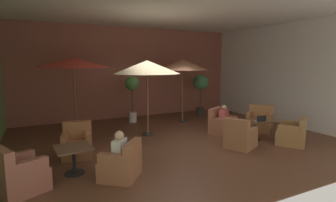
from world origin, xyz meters
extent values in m
cube|color=brown|center=(0.00, 0.00, -0.01)|extent=(9.90, 8.20, 0.02)
cube|color=#915041|center=(0.00, 4.06, 1.96)|extent=(9.90, 0.08, 3.92)
cube|color=silver|center=(4.91, 0.00, 1.96)|extent=(0.08, 8.20, 3.92)
cube|color=silver|center=(0.00, 0.00, 3.95)|extent=(9.90, 8.20, 0.06)
cylinder|color=black|center=(2.30, -1.09, 0.01)|extent=(0.43, 0.43, 0.02)
cylinder|color=black|center=(2.30, -1.09, 0.28)|extent=(0.07, 0.07, 0.57)
cube|color=brown|center=(2.30, -1.09, 0.58)|extent=(0.72, 0.72, 0.03)
cube|color=#9E5D43|center=(1.82, -0.16, 0.20)|extent=(1.04, 1.06, 0.41)
cube|color=#9E5D43|center=(1.67, 0.11, 0.64)|extent=(0.75, 0.51, 0.46)
cube|color=#9E5D43|center=(2.11, -0.06, 0.50)|extent=(0.42, 0.62, 0.19)
cube|color=#9E5D43|center=(1.56, -0.35, 0.50)|extent=(0.42, 0.62, 0.19)
cube|color=#9C6441|center=(1.35, -1.53, 0.20)|extent=(1.02, 0.98, 0.40)
cube|color=#9C6441|center=(1.07, -1.66, 0.64)|extent=(0.46, 0.72, 0.48)
cube|color=#9C6441|center=(1.27, -1.24, 0.50)|extent=(0.62, 0.37, 0.19)
cube|color=#9C6441|center=(1.52, -1.78, 0.50)|extent=(0.62, 0.37, 0.19)
cube|color=olive|center=(2.90, -1.95, 0.22)|extent=(1.10, 1.09, 0.44)
cube|color=olive|center=(3.07, -2.20, 0.63)|extent=(0.75, 0.60, 0.38)
cube|color=olive|center=(2.60, -2.11, 0.53)|extent=(0.45, 0.57, 0.19)
cube|color=olive|center=(3.15, -1.72, 0.53)|extent=(0.45, 0.57, 0.19)
cube|color=#9F693B|center=(3.15, -0.47, 0.23)|extent=(1.08, 1.10, 0.46)
cube|color=#9F693B|center=(3.38, -0.30, 0.69)|extent=(0.62, 0.76, 0.46)
cube|color=#9F693B|center=(3.32, -0.77, 0.57)|extent=(0.54, 0.44, 0.23)
cube|color=#9F693B|center=(2.91, -0.21, 0.57)|extent=(0.54, 0.44, 0.23)
cylinder|color=black|center=(-3.13, -1.31, 0.01)|extent=(0.44, 0.44, 0.02)
cylinder|color=black|center=(-3.13, -1.31, 0.28)|extent=(0.07, 0.07, 0.57)
cube|color=brown|center=(-3.13, -1.31, 0.58)|extent=(0.81, 0.81, 0.03)
cube|color=#9B5E3C|center=(-2.30, -1.98, 0.21)|extent=(1.03, 1.03, 0.41)
cube|color=#9B5E3C|center=(-2.08, -2.15, 0.61)|extent=(0.58, 0.67, 0.39)
cube|color=#9B5E3C|center=(-2.52, -2.18, 0.52)|extent=(0.54, 0.47, 0.21)
cube|color=#9B5E3C|center=(-2.15, -1.72, 0.52)|extent=(0.54, 0.47, 0.21)
cube|color=#9D6039|center=(-2.93, -0.27, 0.20)|extent=(0.84, 0.87, 0.41)
cube|color=#9D6039|center=(-2.87, 0.01, 0.64)|extent=(0.73, 0.30, 0.47)
cube|color=#9D6039|center=(-2.65, -0.37, 0.52)|extent=(0.24, 0.59, 0.23)
cube|color=#9D6039|center=(-3.22, -0.26, 0.52)|extent=(0.24, 0.59, 0.23)
cube|color=#985744|center=(-4.10, -1.75, 0.23)|extent=(1.00, 0.97, 0.45)
cube|color=#985744|center=(-4.38, -1.87, 0.68)|extent=(0.45, 0.72, 0.46)
cube|color=#985744|center=(-4.18, -1.47, 0.57)|extent=(0.61, 0.38, 0.23)
cube|color=#985744|center=(-3.95, -1.99, 0.57)|extent=(0.61, 0.38, 0.23)
cylinder|color=#2D2D2D|center=(-0.54, 0.85, 0.04)|extent=(0.32, 0.32, 0.08)
cylinder|color=brown|center=(-0.54, 0.85, 1.21)|extent=(0.06, 0.06, 2.43)
cone|color=beige|center=(-0.54, 0.85, 2.27)|extent=(2.15, 2.15, 0.43)
cylinder|color=#2D2D2D|center=(-2.64, 2.15, 0.04)|extent=(0.32, 0.32, 0.08)
cylinder|color=brown|center=(-2.64, 2.15, 1.27)|extent=(0.06, 0.06, 2.54)
cone|color=#C33B31|center=(-2.64, 2.15, 2.42)|extent=(2.36, 2.36, 0.35)
cylinder|color=#2D2D2D|center=(1.49, 2.09, 0.04)|extent=(0.32, 0.32, 0.08)
cylinder|color=brown|center=(1.49, 2.09, 1.25)|extent=(0.06, 0.06, 2.49)
cone|color=#A46B4E|center=(1.49, 2.09, 2.33)|extent=(2.11, 2.11, 0.42)
cylinder|color=#353229|center=(2.96, 3.00, 0.17)|extent=(0.34, 0.34, 0.33)
cylinder|color=brown|center=(2.96, 3.00, 0.78)|extent=(0.06, 0.06, 0.89)
sphere|color=#407E4F|center=(2.96, 3.00, 1.52)|extent=(0.70, 0.70, 0.70)
cylinder|color=silver|center=(-0.35, 2.95, 0.21)|extent=(0.33, 0.33, 0.41)
cylinder|color=brown|center=(-0.35, 2.95, 0.88)|extent=(0.06, 0.06, 0.93)
sphere|color=#4D8441|center=(-0.35, 2.95, 1.59)|extent=(0.57, 0.57, 0.57)
cube|color=#B74B49|center=(1.82, -0.16, 0.62)|extent=(0.40, 0.35, 0.43)
sphere|color=tan|center=(1.82, -0.16, 0.91)|extent=(0.17, 0.17, 0.17)
cube|color=silver|center=(-2.30, -1.98, 0.62)|extent=(0.39, 0.42, 0.43)
sphere|color=tan|center=(-2.30, -1.98, 0.92)|extent=(0.19, 0.19, 0.19)
cylinder|color=white|center=(2.40, -1.12, 0.66)|extent=(0.08, 0.08, 0.11)
cube|color=#9EA0A5|center=(2.38, -1.20, 0.61)|extent=(0.36, 0.30, 0.01)
cube|color=black|center=(2.35, -1.30, 0.71)|extent=(0.30, 0.09, 0.19)
camera|label=1|loc=(-3.73, -7.12, 2.40)|focal=28.14mm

